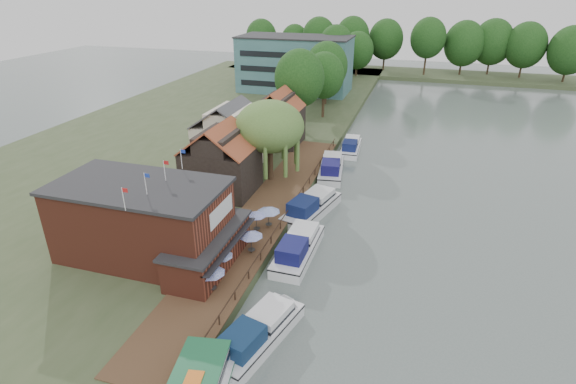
% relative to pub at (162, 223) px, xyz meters
% --- Properties ---
extents(ground, '(260.00, 260.00, 0.00)m').
position_rel_pub_xyz_m(ground, '(14.00, 1.00, -4.65)').
color(ground, '#505D59').
rests_on(ground, ground).
extents(land_bank, '(50.00, 140.00, 1.00)m').
position_rel_pub_xyz_m(land_bank, '(-16.00, 36.00, -4.15)').
color(land_bank, '#384728').
rests_on(land_bank, ground).
extents(quay_deck, '(6.00, 50.00, 0.10)m').
position_rel_pub_xyz_m(quay_deck, '(6.00, 11.00, -3.60)').
color(quay_deck, '#47301E').
rests_on(quay_deck, land_bank).
extents(quay_rail, '(0.20, 49.00, 1.00)m').
position_rel_pub_xyz_m(quay_rail, '(8.70, 11.50, -3.15)').
color(quay_rail, black).
rests_on(quay_rail, land_bank).
extents(pub, '(20.00, 11.00, 7.30)m').
position_rel_pub_xyz_m(pub, '(0.00, 0.00, 0.00)').
color(pub, maroon).
rests_on(pub, land_bank).
extents(hotel_block, '(25.40, 12.40, 12.30)m').
position_rel_pub_xyz_m(hotel_block, '(-8.00, 71.00, 2.50)').
color(hotel_block, '#38666B').
rests_on(hotel_block, land_bank).
extents(cottage_a, '(8.60, 7.60, 8.50)m').
position_rel_pub_xyz_m(cottage_a, '(-1.00, 15.00, 0.60)').
color(cottage_a, black).
rests_on(cottage_a, land_bank).
extents(cottage_b, '(9.60, 8.60, 8.50)m').
position_rel_pub_xyz_m(cottage_b, '(-4.00, 25.00, 0.60)').
color(cottage_b, beige).
rests_on(cottage_b, land_bank).
extents(cottage_c, '(7.60, 7.60, 8.50)m').
position_rel_pub_xyz_m(cottage_c, '(0.00, 34.00, 0.60)').
color(cottage_c, black).
rests_on(cottage_c, land_bank).
extents(willow, '(8.60, 8.60, 10.43)m').
position_rel_pub_xyz_m(willow, '(3.50, 20.00, 1.56)').
color(willow, '#476B2D').
rests_on(willow, land_bank).
extents(umbrella_0, '(2.34, 2.34, 2.38)m').
position_rel_pub_xyz_m(umbrella_0, '(6.47, -3.50, -2.36)').
color(umbrella_0, navy).
rests_on(umbrella_0, quay_deck).
extents(umbrella_1, '(2.10, 2.10, 2.38)m').
position_rel_pub_xyz_m(umbrella_1, '(6.19, -0.98, -2.36)').
color(umbrella_1, '#1B3797').
rests_on(umbrella_1, quay_deck).
extents(umbrella_2, '(2.26, 2.26, 2.38)m').
position_rel_pub_xyz_m(umbrella_2, '(7.46, 2.90, -2.36)').
color(umbrella_2, navy).
rests_on(umbrella_2, quay_deck).
extents(umbrella_3, '(2.04, 2.04, 2.38)m').
position_rel_pub_xyz_m(umbrella_3, '(6.52, 6.81, -2.36)').
color(umbrella_3, '#1B2E99').
rests_on(umbrella_3, quay_deck).
extents(umbrella_4, '(2.43, 2.43, 2.38)m').
position_rel_pub_xyz_m(umbrella_4, '(7.42, 8.01, -2.36)').
color(umbrella_4, navy).
rests_on(umbrella_4, quay_deck).
extents(cruiser_0, '(5.74, 10.62, 2.46)m').
position_rel_pub_xyz_m(cruiser_0, '(11.73, -6.76, -3.42)').
color(cruiser_0, silver).
rests_on(cruiser_0, ground).
extents(cruiser_1, '(3.58, 10.62, 2.59)m').
position_rel_pub_xyz_m(cruiser_1, '(11.38, 5.32, -3.36)').
color(cruiser_1, white).
rests_on(cruiser_1, ground).
extents(cruiser_2, '(6.04, 11.39, 2.67)m').
position_rel_pub_xyz_m(cruiser_2, '(10.51, 14.05, -3.31)').
color(cruiser_2, silver).
rests_on(cruiser_2, ground).
extents(cruiser_3, '(4.91, 11.07, 2.62)m').
position_rel_pub_xyz_m(cruiser_3, '(10.21, 26.43, -3.34)').
color(cruiser_3, silver).
rests_on(cruiser_3, ground).
extents(cruiser_4, '(3.56, 9.58, 2.27)m').
position_rel_pub_xyz_m(cruiser_4, '(11.27, 36.31, -3.52)').
color(cruiser_4, white).
rests_on(cruiser_4, ground).
extents(bank_tree_0, '(8.39, 8.39, 13.56)m').
position_rel_pub_xyz_m(bank_tree_0, '(1.05, 42.36, 3.13)').
color(bank_tree_0, '#143811').
rests_on(bank_tree_0, land_bank).
extents(bank_tree_1, '(7.36, 7.36, 12.00)m').
position_rel_pub_xyz_m(bank_tree_1, '(3.34, 50.97, 2.35)').
color(bank_tree_1, '#143811').
rests_on(bank_tree_1, land_bank).
extents(bank_tree_2, '(8.62, 8.62, 12.67)m').
position_rel_pub_xyz_m(bank_tree_2, '(1.59, 60.83, 2.69)').
color(bank_tree_2, '#143811').
rests_on(bank_tree_2, land_bank).
extents(bank_tree_3, '(8.13, 8.13, 14.35)m').
position_rel_pub_xyz_m(bank_tree_3, '(-0.07, 78.43, 3.52)').
color(bank_tree_3, '#143811').
rests_on(bank_tree_3, land_bank).
extents(bank_tree_4, '(7.44, 7.44, 11.79)m').
position_rel_pub_xyz_m(bank_tree_4, '(-1.92, 86.76, 2.24)').
color(bank_tree_4, '#143811').
rests_on(bank_tree_4, land_bank).
extents(bank_tree_5, '(8.57, 8.57, 11.56)m').
position_rel_pub_xyz_m(bank_tree_5, '(2.84, 93.39, 2.13)').
color(bank_tree_5, '#143811').
rests_on(bank_tree_5, land_bank).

